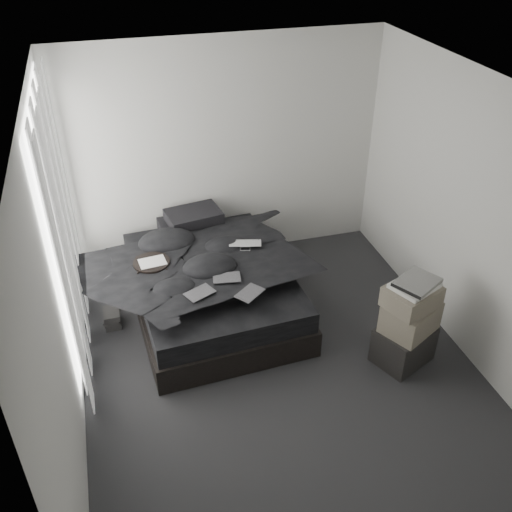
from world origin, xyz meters
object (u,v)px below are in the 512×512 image
object	(u,v)px
laptop	(245,240)
bed	(213,298)
side_stand	(155,290)
box_lower	(403,344)

from	to	relation	value
laptop	bed	bearing A→B (deg)	-154.50
side_stand	box_lower	world-z (taller)	side_stand
bed	box_lower	xyz separation A→B (m)	(1.58, -1.25, 0.05)
bed	laptop	world-z (taller)	laptop
bed	side_stand	size ratio (longest dim) A/B	3.09
side_stand	box_lower	size ratio (longest dim) A/B	1.33
bed	side_stand	xyz separation A→B (m)	(-0.59, 0.06, 0.20)
laptop	box_lower	size ratio (longest dim) A/B	0.66
side_stand	box_lower	bearing A→B (deg)	-31.06
bed	laptop	bearing A→B (deg)	7.50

